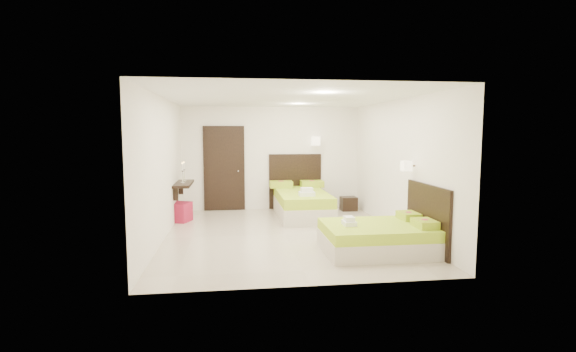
{
  "coord_description": "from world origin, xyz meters",
  "views": [
    {
      "loc": [
        -0.97,
        -7.83,
        1.96
      ],
      "look_at": [
        0.1,
        0.3,
        1.1
      ],
      "focal_mm": 26.0,
      "sensor_mm": 36.0,
      "label": 1
    }
  ],
  "objects": [
    {
      "name": "console_shelf",
      "position": [
        -2.08,
        1.6,
        0.82
      ],
      "size": [
        0.35,
        1.2,
        0.78
      ],
      "color": "black",
      "rests_on": "ground"
    },
    {
      "name": "bed_double",
      "position": [
        1.44,
        -1.37,
        0.26
      ],
      "size": [
        1.77,
        1.5,
        1.46
      ],
      "color": "beige",
      "rests_on": "ground"
    },
    {
      "name": "floor",
      "position": [
        0.0,
        0.0,
        0.0
      ],
      "size": [
        5.5,
        5.5,
        0.0
      ],
      "primitive_type": "plane",
      "color": "beige",
      "rests_on": "ground"
    },
    {
      "name": "nightstand",
      "position": [
        1.9,
        2.25,
        0.17
      ],
      "size": [
        0.39,
        0.35,
        0.34
      ],
      "primitive_type": "cube",
      "rotation": [
        0.0,
        0.0,
        0.02
      ],
      "color": "black",
      "rests_on": "ground"
    },
    {
      "name": "ottoman",
      "position": [
        -2.16,
        1.46,
        0.21
      ],
      "size": [
        0.55,
        0.55,
        0.42
      ],
      "primitive_type": "cube",
      "rotation": [
        0.0,
        0.0,
        -0.39
      ],
      "color": "maroon",
      "rests_on": "ground"
    },
    {
      "name": "bed_single",
      "position": [
        0.61,
        1.72,
        0.34
      ],
      "size": [
        1.35,
        2.25,
        1.86
      ],
      "color": "beige",
      "rests_on": "ground"
    },
    {
      "name": "door",
      "position": [
        -1.2,
        2.7,
        1.05
      ],
      "size": [
        1.02,
        0.15,
        2.14
      ],
      "color": "black",
      "rests_on": "ground"
    }
  ]
}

